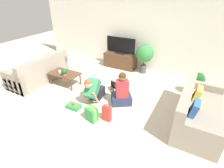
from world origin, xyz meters
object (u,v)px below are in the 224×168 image
at_px(sofa_left, 40,72).
at_px(sofa_right, 197,112).
at_px(coffee_table, 65,74).
at_px(dog, 115,86).
at_px(tv, 121,46).
at_px(person_kneeling, 94,90).
at_px(tabletop_plant, 64,72).
at_px(gift_bag_a, 107,113).
at_px(potted_plant_corner_right, 197,81).
at_px(tv_console, 120,60).
at_px(gift_box_a, 92,114).
at_px(mug, 60,72).
at_px(potted_plant_back_right, 144,54).
at_px(person_sitting, 122,92).
at_px(gift_box_b, 74,106).

distance_m(sofa_left, sofa_right, 4.82).
height_order(coffee_table, dog, coffee_table).
distance_m(tv, person_kneeling, 2.55).
height_order(sofa_left, tabletop_plant, sofa_left).
relative_size(gift_bag_a, tabletop_plant, 1.85).
xyz_separation_m(sofa_right, potted_plant_corner_right, (-0.15, 1.33, 0.12)).
relative_size(sofa_left, tv_console, 1.59).
xyz_separation_m(gift_box_a, mug, (-1.86, 0.99, 0.27)).
height_order(tv, potted_plant_back_right, tv).
bearing_deg(mug, gift_bag_a, -20.58).
bearing_deg(potted_plant_corner_right, coffee_table, -160.49).
bearing_deg(potted_plant_back_right, coffee_table, -132.54).
xyz_separation_m(person_sitting, tabletop_plant, (-1.93, -0.02, 0.18)).
bearing_deg(gift_box_a, tv_console, 104.33).
xyz_separation_m(sofa_left, mug, (0.81, 0.11, 0.15)).
bearing_deg(person_kneeling, coffee_table, 158.47).
height_order(sofa_right, gift_box_a, sofa_right).
bearing_deg(person_sitting, sofa_right, 148.76).
height_order(sofa_left, dog, sofa_left).
bearing_deg(tabletop_plant, sofa_right, 1.87).
xyz_separation_m(tv_console, gift_bag_a, (1.12, -3.00, -0.08)).
xyz_separation_m(person_kneeling, dog, (0.26, 0.71, -0.15)).
xyz_separation_m(potted_plant_corner_right, tabletop_plant, (-3.62, -1.45, 0.10)).
bearing_deg(potted_plant_corner_right, person_kneeling, -144.99).
bearing_deg(dog, tabletop_plant, 149.51).
xyz_separation_m(gift_box_a, gift_bag_a, (0.31, 0.17, 0.02)).
bearing_deg(tv_console, gift_bag_a, -69.51).
distance_m(tv, mug, 2.46).
distance_m(tv, gift_bag_a, 3.27).
distance_m(potted_plant_back_right, mug, 2.95).
bearing_deg(coffee_table, person_sitting, -3.05).
height_order(tv, gift_bag_a, tv).
height_order(sofa_right, dog, sofa_right).
relative_size(gift_box_a, gift_box_b, 1.13).
distance_m(gift_bag_a, mug, 2.33).
bearing_deg(gift_box_a, tabletop_plant, 149.94).
bearing_deg(tabletop_plant, dog, 17.85).
bearing_deg(sofa_left, potted_plant_corner_right, 107.95).
bearing_deg(tv, sofa_right, -35.57).
relative_size(person_sitting, dog, 2.14).
bearing_deg(potted_plant_corner_right, sofa_left, -162.05).
relative_size(coffee_table, mug, 8.15).
relative_size(tv_console, mug, 10.26).
xyz_separation_m(sofa_left, gift_box_b, (1.99, -0.71, -0.24)).
bearing_deg(person_sitting, sofa_left, -33.03).
relative_size(tv, tabletop_plant, 5.13).
relative_size(sofa_right, gift_box_b, 5.47).
relative_size(sofa_right, tabletop_plant, 8.79).
bearing_deg(tabletop_plant, coffee_table, 133.94).
xyz_separation_m(tv, gift_box_a, (0.81, -3.18, -0.66)).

